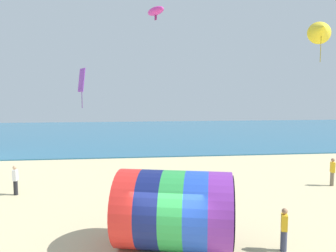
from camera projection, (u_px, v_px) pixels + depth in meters
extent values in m
cube|color=#236084|center=(137.00, 133.00, 50.27)|extent=(120.00, 40.00, 0.10)
cylinder|color=red|center=(130.00, 208.00, 12.71)|extent=(1.59, 3.13, 3.01)
cylinder|color=navy|center=(152.00, 209.00, 12.60)|extent=(1.59, 3.13, 3.01)
cylinder|color=green|center=(174.00, 210.00, 12.48)|extent=(1.59, 3.13, 3.01)
cylinder|color=blue|center=(197.00, 211.00, 12.36)|extent=(1.59, 3.13, 3.01)
cylinder|color=purple|center=(220.00, 212.00, 12.25)|extent=(1.59, 3.13, 3.01)
cylinder|color=black|center=(232.00, 213.00, 12.19)|extent=(0.75, 2.69, 2.77)
cylinder|color=#383D56|center=(284.00, 240.00, 12.34)|extent=(0.24, 0.24, 0.81)
cube|color=yellow|center=(284.00, 222.00, 12.27)|extent=(0.34, 0.42, 0.61)
sphere|color=#9E7051|center=(285.00, 211.00, 12.23)|extent=(0.22, 0.22, 0.22)
cube|color=purple|center=(82.00, 80.00, 15.67)|extent=(0.48, 0.78, 1.13)
cylinder|color=#4C1E6B|center=(82.00, 96.00, 15.75)|extent=(0.03, 0.03, 1.13)
cone|color=yellow|center=(322.00, 30.00, 14.79)|extent=(1.40, 1.46, 1.15)
cylinder|color=olive|center=(321.00, 49.00, 14.87)|extent=(0.03, 0.03, 1.16)
ellipsoid|color=#D1339E|center=(156.00, 11.00, 15.60)|extent=(1.01, 1.30, 0.42)
cube|color=#7D1E5E|center=(156.00, 17.00, 15.62)|extent=(0.10, 0.16, 0.31)
cylinder|color=#726651|center=(332.00, 179.00, 21.17)|extent=(0.24, 0.24, 0.88)
cube|color=yellow|center=(333.00, 167.00, 21.10)|extent=(0.31, 0.41, 0.66)
sphere|color=#9E7051|center=(333.00, 160.00, 21.05)|extent=(0.24, 0.24, 0.24)
cylinder|color=black|center=(16.00, 188.00, 19.23)|extent=(0.24, 0.24, 0.86)
cube|color=white|center=(15.00, 175.00, 19.16)|extent=(0.24, 0.37, 0.64)
sphere|color=tan|center=(15.00, 168.00, 19.11)|extent=(0.23, 0.23, 0.23)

